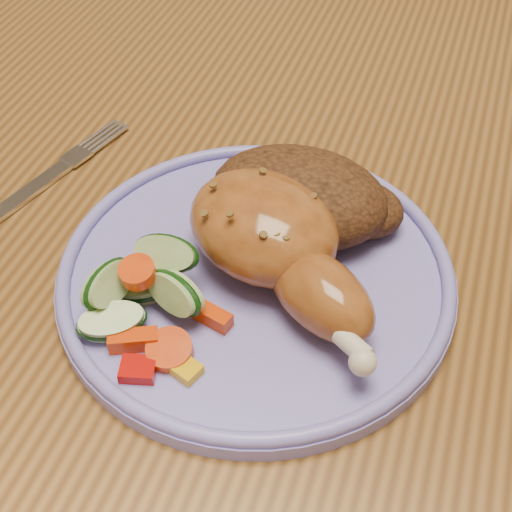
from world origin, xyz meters
name	(u,v)px	position (x,y,z in m)	size (l,w,h in m)	color
dining_table	(297,287)	(0.00, 0.00, 0.67)	(0.90, 1.40, 0.75)	brown
chair_far	(403,82)	(0.00, 0.63, 0.49)	(0.42, 0.42, 0.91)	#4C2D16
plate	(256,277)	(-0.01, -0.08, 0.76)	(0.28, 0.28, 0.01)	#776FC6
plate_rim	(256,266)	(-0.01, -0.08, 0.77)	(0.28, 0.28, 0.01)	#776FC6
chicken_leg	(277,242)	(0.00, -0.07, 0.79)	(0.17, 0.16, 0.06)	#97531F
rice_pilaf	(303,199)	(0.00, -0.02, 0.78)	(0.14, 0.10, 0.06)	#482712
vegetable_pile	(144,296)	(-0.07, -0.13, 0.78)	(0.10, 0.11, 0.05)	#A50A05
fork	(38,185)	(-0.21, -0.04, 0.75)	(0.06, 0.16, 0.00)	silver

